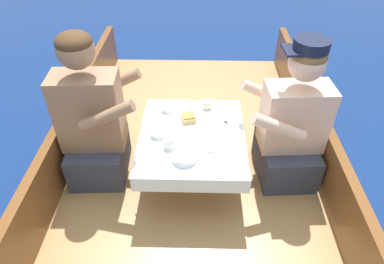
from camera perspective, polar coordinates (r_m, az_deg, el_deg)
The scene contains 19 objects.
ground_plane at distance 2.72m, azimuth 0.04°, elevation -10.40°, with size 60.00×60.00×0.00m, color navy.
boat_deck at distance 2.60m, azimuth 0.05°, elevation -8.15°, with size 1.83×3.28×0.31m, color #A87F4C.
gunwale_port at distance 2.54m, azimuth -20.44°, elevation -1.97°, with size 0.06×3.28×0.38m, color brown.
gunwale_starboard at distance 2.51m, azimuth 20.78°, elevation -2.59°, with size 0.06×3.28×0.38m, color brown.
cockpit_table at distance 2.20m, azimuth 0.00°, elevation -1.15°, with size 0.67×0.78×0.37m.
person_port at distance 2.28m, azimuth -16.18°, elevation 1.51°, with size 0.54×0.46×1.03m.
person_starboard at distance 2.27m, azimuth 16.25°, elevation 0.88°, with size 0.54×0.47×1.00m.
plate_sandwich at distance 2.28m, azimuth -0.59°, elevation 1.84°, with size 0.18×0.18×0.01m.
plate_bread at distance 2.12m, azimuth 2.47°, elevation -1.51°, with size 0.21×0.21×0.01m.
sandwich at distance 2.26m, azimuth -0.59°, elevation 2.39°, with size 0.11×0.11×0.05m.
bowl_port_near at distance 2.17m, azimuth -5.53°, elevation 0.01°, with size 0.11×0.11×0.04m.
bowl_starboard_near at distance 1.99m, azimuth -1.30°, elevation -4.13°, with size 0.14×0.14×0.04m.
coffee_cup_port at distance 2.37m, azimuth -4.33°, elevation 4.12°, with size 0.09×0.07×0.05m.
coffee_cup_starboard at distance 2.07m, azimuth -3.79°, elevation -1.75°, with size 0.10×0.07×0.07m.
tin_can at distance 2.40m, azimuth 2.57°, elevation 4.59°, with size 0.07×0.07×0.05m.
utensil_fork_port at distance 2.25m, azimuth 6.34°, elevation 0.91°, with size 0.10×0.16×0.00m.
utensil_spoon_starboard at distance 2.02m, azimuth -8.57°, elevation -4.60°, with size 0.12×0.14×0.01m.
utensil_spoon_port at distance 2.11m, azimuth -6.67°, elevation -2.20°, with size 0.16×0.09×0.01m.
utensil_spoon_center at distance 2.17m, azimuth 6.86°, elevation -0.84°, with size 0.17×0.06×0.01m.
Camera 1 is at (0.04, -1.77, 2.07)m, focal length 32.00 mm.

